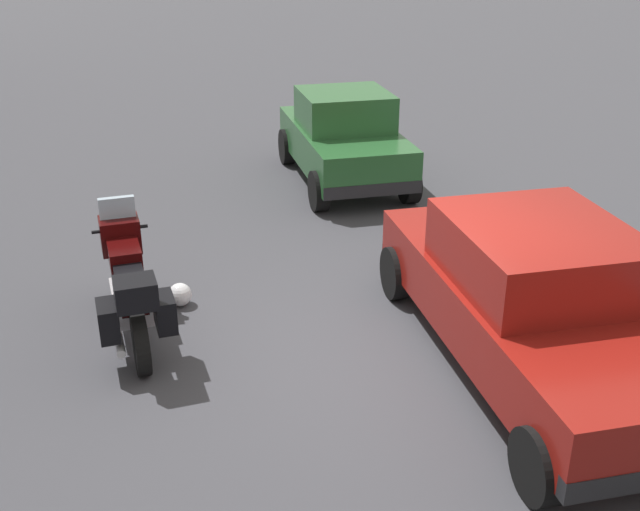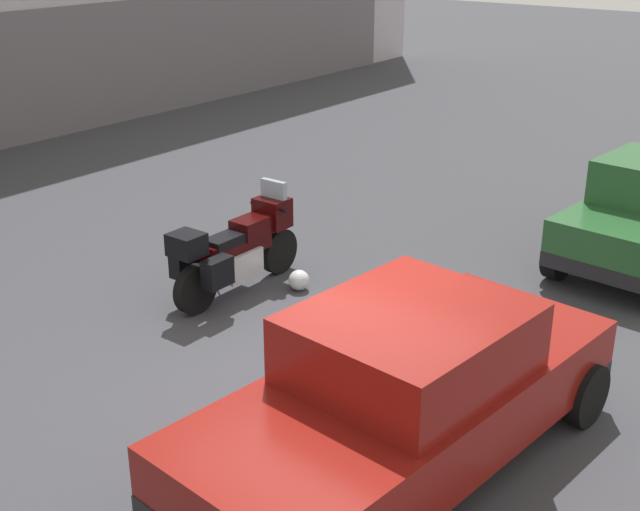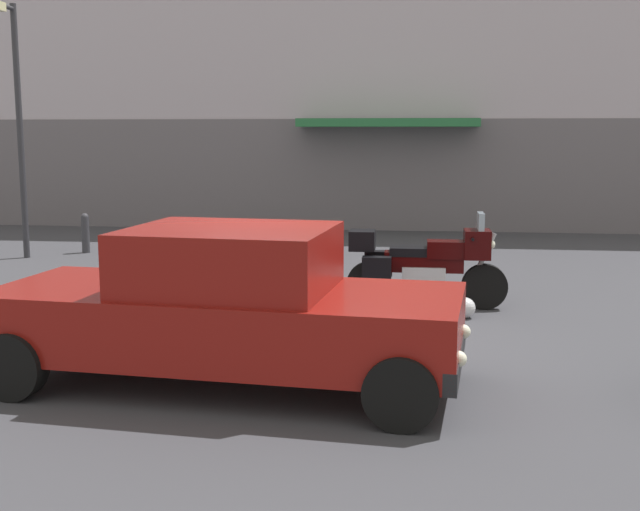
{
  "view_description": "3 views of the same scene",
  "coord_description": "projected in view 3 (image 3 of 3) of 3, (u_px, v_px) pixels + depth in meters",
  "views": [
    {
      "loc": [
        -6.29,
        3.05,
        4.34
      ],
      "look_at": [
        0.52,
        0.77,
        1.08
      ],
      "focal_mm": 43.27,
      "sensor_mm": 36.0,
      "label": 1
    },
    {
      "loc": [
        -5.98,
        -4.38,
        4.64
      ],
      "look_at": [
        1.23,
        1.14,
        0.95
      ],
      "focal_mm": 47.08,
      "sensor_mm": 36.0,
      "label": 2
    },
    {
      "loc": [
        1.28,
        -8.53,
        2.45
      ],
      "look_at": [
        0.15,
        0.84,
        1.0
      ],
      "focal_mm": 44.8,
      "sensor_mm": 36.0,
      "label": 3
    }
  ],
  "objects": [
    {
      "name": "building_facade_rear",
      "position": [
        370.0,
        42.0,
        20.82
      ],
      "size": [
        39.77,
        3.4,
        9.71
      ],
      "color": "#B2A8B2",
      "rests_on": "ground"
    },
    {
      "name": "car_sedan_far",
      "position": [
        228.0,
        307.0,
        7.72
      ],
      "size": [
        4.69,
        2.3,
        1.56
      ],
      "rotation": [
        0.0,
        0.0,
        -0.1
      ],
      "color": "maroon",
      "rests_on": "ground"
    },
    {
      "name": "motorcycle",
      "position": [
        423.0,
        264.0,
        11.23
      ],
      "size": [
        2.26,
        0.76,
        1.36
      ],
      "rotation": [
        0.0,
        0.0,
        0.0
      ],
      "color": "black",
      "rests_on": "ground"
    },
    {
      "name": "helmet",
      "position": [
        465.0,
        308.0,
        10.65
      ],
      "size": [
        0.28,
        0.28,
        0.28
      ],
      "primitive_type": "sphere",
      "color": "silver",
      "rests_on": "ground"
    },
    {
      "name": "bollard_curbside",
      "position": [
        85.0,
        232.0,
        16.44
      ],
      "size": [
        0.16,
        0.16,
        0.82
      ],
      "color": "#333338",
      "rests_on": "ground"
    },
    {
      "name": "streetlamp_curbside",
      "position": [
        15.0,
        106.0,
        15.26
      ],
      "size": [
        0.28,
        0.94,
        4.88
      ],
      "color": "#2D2D33",
      "rests_on": "ground"
    },
    {
      "name": "ground_plane",
      "position": [
        298.0,
        355.0,
        8.89
      ],
      "size": [
        80.0,
        80.0,
        0.0
      ],
      "primitive_type": "plane",
      "color": "#38383D"
    }
  ]
}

